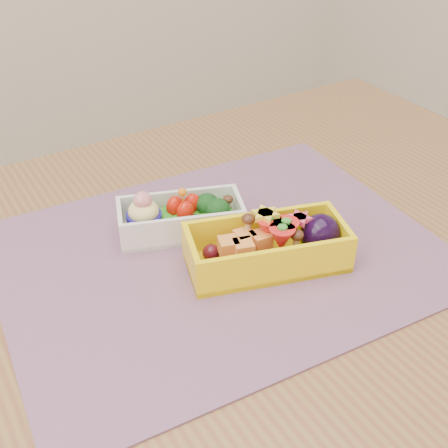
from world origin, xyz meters
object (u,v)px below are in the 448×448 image
table (205,342)px  placemat (221,254)px  bento_white (180,217)px  bento_yellow (271,245)px

table → placemat: 0.11m
placemat → bento_white: size_ratio=3.05×
table → bento_yellow: 0.15m
bento_white → bento_yellow: 0.13m
bento_white → table: bearing=-83.1°
placemat → bento_yellow: size_ratio=2.57×
placemat → bento_white: (-0.02, 0.07, 0.02)m
table → bento_white: bearing=76.9°
table → bento_white: (0.02, 0.10, 0.12)m
table → bento_yellow: (0.08, -0.02, 0.13)m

